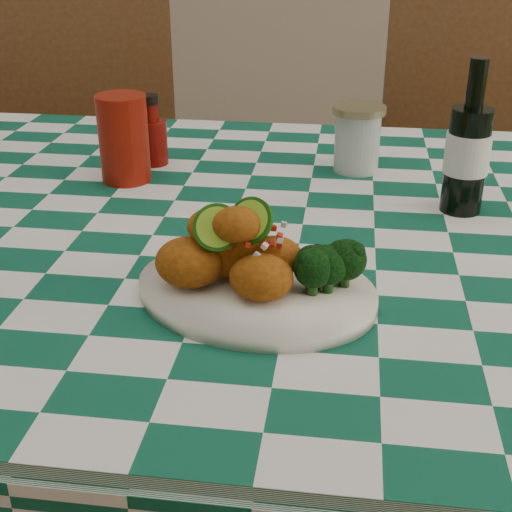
% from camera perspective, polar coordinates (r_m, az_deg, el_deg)
% --- Properties ---
extents(dining_table, '(1.66, 1.06, 0.79)m').
position_cam_1_polar(dining_table, '(1.25, -1.61, -13.89)').
color(dining_table, '#0E513B').
rests_on(dining_table, ground).
extents(plate, '(0.33, 0.29, 0.02)m').
position_cam_1_polar(plate, '(0.83, 0.00, -2.84)').
color(plate, white).
rests_on(plate, dining_table).
extents(fried_chicken_pile, '(0.15, 0.11, 0.10)m').
position_cam_1_polar(fried_chicken_pile, '(0.81, -1.41, 0.80)').
color(fried_chicken_pile, '#A4540F').
rests_on(fried_chicken_pile, plate).
extents(broccoli_side, '(0.08, 0.08, 0.06)m').
position_cam_1_polar(broccoli_side, '(0.82, 5.64, -0.49)').
color(broccoli_side, black).
rests_on(broccoli_side, plate).
extents(red_tumbler, '(0.10, 0.10, 0.14)m').
position_cam_1_polar(red_tumbler, '(1.20, -10.54, 9.21)').
color(red_tumbler, maroon).
rests_on(red_tumbler, dining_table).
extents(ketchup_bottle, '(0.07, 0.07, 0.12)m').
position_cam_1_polar(ketchup_bottle, '(1.27, -8.39, 9.94)').
color(ketchup_bottle, '#700A05').
rests_on(ketchup_bottle, dining_table).
extents(mason_jar, '(0.11, 0.11, 0.11)m').
position_cam_1_polar(mason_jar, '(1.24, 8.11, 9.28)').
color(mason_jar, '#B2BCBA').
rests_on(mason_jar, dining_table).
extents(beer_bottle, '(0.08, 0.08, 0.23)m').
position_cam_1_polar(beer_bottle, '(1.08, 16.70, 9.05)').
color(beer_bottle, black).
rests_on(beer_bottle, dining_table).
extents(wooden_chair_left, '(0.60, 0.61, 1.02)m').
position_cam_1_polar(wooden_chair_left, '(1.89, -12.80, 4.29)').
color(wooden_chair_left, '#472814').
rests_on(wooden_chair_left, ground).
extents(wooden_chair_right, '(0.47, 0.49, 1.01)m').
position_cam_1_polar(wooden_chair_right, '(1.80, 17.11, 2.41)').
color(wooden_chair_right, '#472814').
rests_on(wooden_chair_right, ground).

